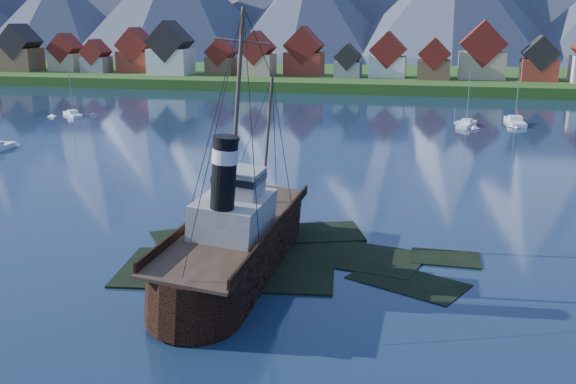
% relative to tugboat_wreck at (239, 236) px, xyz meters
% --- Properties ---
extents(ground, '(1400.00, 1400.00, 0.00)m').
position_rel_tugboat_wreck_xyz_m(ground, '(2.20, 1.00, -2.86)').
color(ground, '#15273D').
rests_on(ground, ground).
extents(shoal, '(31.71, 21.24, 1.14)m').
position_rel_tugboat_wreck_xyz_m(shoal, '(3.97, 3.15, -3.20)').
color(shoal, black).
rests_on(shoal, ground).
extents(shore_bank, '(600.00, 80.00, 3.20)m').
position_rel_tugboat_wreck_xyz_m(shore_bank, '(2.20, 171.00, -2.86)').
color(shore_bank, '#254614').
rests_on(shore_bank, ground).
extents(seawall, '(600.00, 2.50, 2.00)m').
position_rel_tugboat_wreck_xyz_m(seawall, '(2.20, 133.00, -2.86)').
color(seawall, '#3F3D38').
rests_on(seawall, ground).
extents(town, '(250.96, 16.69, 17.30)m').
position_rel_tugboat_wreck_xyz_m(town, '(-30.92, 153.19, 6.13)').
color(town, maroon).
rests_on(town, ground).
extents(tugboat_wreck, '(6.64, 28.61, 22.67)m').
position_rel_tugboat_wreck_xyz_m(tugboat_wreck, '(0.00, 0.00, 0.00)').
color(tugboat_wreck, black).
rests_on(tugboat_wreck, ground).
extents(sailboat_c, '(7.49, 7.28, 10.77)m').
position_rel_tugboat_wreck_xyz_m(sailboat_c, '(-61.91, 76.54, -2.61)').
color(sailboat_c, white).
rests_on(sailboat_c, ground).
extents(sailboat_d, '(4.38, 8.72, 11.55)m').
position_rel_tugboat_wreck_xyz_m(sailboat_d, '(21.68, 81.79, -2.59)').
color(sailboat_d, white).
rests_on(sailboat_d, ground).
extents(sailboat_e, '(3.44, 11.22, 12.85)m').
position_rel_tugboat_wreck_xyz_m(sailboat_e, '(31.41, 87.20, -2.58)').
color(sailboat_e, white).
rests_on(sailboat_e, ground).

